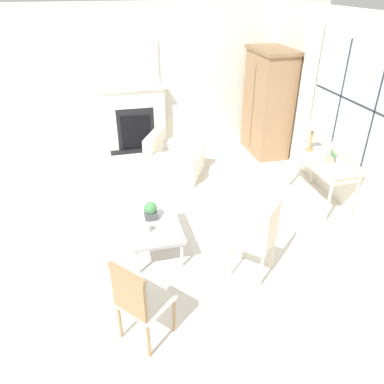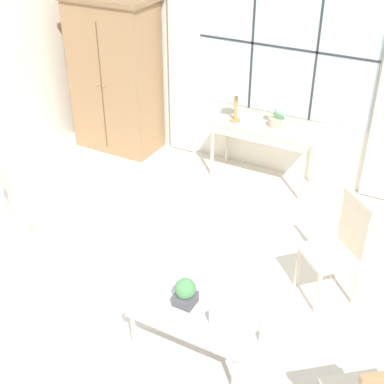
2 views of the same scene
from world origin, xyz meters
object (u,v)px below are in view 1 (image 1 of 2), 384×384
Objects in this scene: table_lamp at (314,124)px; side_chair_wooden at (262,236)px; console_table at (324,164)px; fireplace at (134,115)px; potted_orchid at (332,152)px; armchair_upholstered at (173,162)px; coffee_table at (154,225)px; accent_chair_wooden at (138,300)px; potted_plant_small at (151,210)px; armoire at (268,103)px; pillar_candle at (147,228)px.

table_lamp is 0.57× the size of side_chair_wooden.
side_chair_wooden reaches higher than console_table.
console_table is at bearing 42.27° from fireplace.
console_table is 0.27m from potted_orchid.
side_chair_wooden is at bearing 9.43° from armchair_upholstered.
console_table reaches higher than coffee_table.
coffee_table is (3.43, -0.16, -0.37)m from fireplace.
accent_chair_wooden is 1.57m from potted_plant_small.
fireplace is at bearing -134.81° from table_lamp.
armoire is 4.07m from pillar_candle.
armchair_upholstered is 2.91m from side_chair_wooden.
console_table is 0.64m from table_lamp.
console_table is (2.11, 0.04, -0.35)m from armoire.
side_chair_wooden is 1.48m from potted_plant_small.
pillar_candle reaches higher than coffee_table.
accent_chair_wooden reaches higher than potted_plant_small.
potted_orchid is at bearing 1.39° from armoire.
coffee_table is (0.92, -2.68, -0.83)m from table_lamp.
table_lamp reaches higher than potted_plant_small.
potted_plant_small reaches higher than coffee_table.
armchair_upholstered is at bearing 20.50° from fireplace.
armoire is at bearing 155.86° from side_chair_wooden.
fireplace is at bearing 177.41° from coffee_table.
table_lamp is 3.09m from pillar_candle.
armoire is 1.76m from table_lamp.
table_lamp is 0.49× the size of armchair_upholstered.
armoire is 2.04× the size of coffee_table.
side_chair_wooden reaches higher than potted_plant_small.
console_table is 2.58m from armchair_upholstered.
fireplace is 3.59m from table_lamp.
side_chair_wooden reaches higher than accent_chair_wooden.
fireplace is 3.71× the size of table_lamp.
console_table is at bearing 105.02° from pillar_candle.
fireplace reaches higher than armoire.
fireplace is 1.55m from armchair_upholstered.
table_lamp is at bearing -1.01° from armoire.
table_lamp reaches higher than accent_chair_wooden.
coffee_table is 0.19m from potted_plant_small.
coffee_table is 4.15× the size of potted_plant_small.
coffee_table is at bearing 165.80° from accent_chair_wooden.
side_chair_wooden reaches higher than armchair_upholstered.
fireplace is 3.64m from pillar_candle.
console_table is at bearing 99.55° from potted_plant_small.
pillar_candle is at bearing 168.64° from accent_chair_wooden.
console_table is at bearing 54.65° from armchair_upholstered.
console_table is at bearing 11.87° from table_lamp.
armoire is 2.14m from console_table.
pillar_candle is at bearing -4.24° from fireplace.
armoire is 3.78m from potted_plant_small.
coffee_table is at bearing -70.99° from table_lamp.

